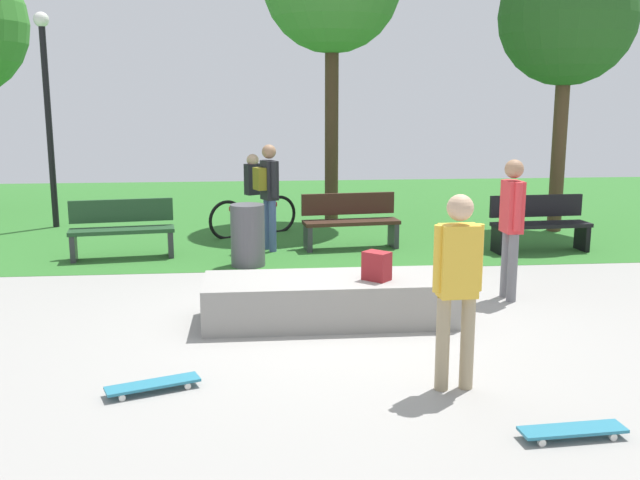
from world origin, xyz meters
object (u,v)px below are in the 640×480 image
object	(u,v)px
concrete_ledge	(329,300)
skateboard_by_ledge	(153,384)
lamp_post	(47,98)
pedestrian_with_backpack	(268,187)
backpack_on_ledge	(377,266)
skater_watching	(512,218)
park_bench_center_lawn	(350,220)
tree_slender_maple	(567,18)
skateboard_spare	(573,430)
trash_bin	(248,235)
park_bench_far_left	(122,228)
park_bench_near_path	(539,222)
cyclist_on_bicycle	(253,201)
skater_performing_trick	(458,277)

from	to	relation	value
concrete_ledge	skateboard_by_ledge	xyz separation A→B (m)	(-1.73, -1.84, -0.19)
lamp_post	pedestrian_with_backpack	distance (m)	5.05
backpack_on_ledge	skater_watching	size ratio (longest dim) A/B	0.18
pedestrian_with_backpack	park_bench_center_lawn	bearing A→B (deg)	3.63
tree_slender_maple	pedestrian_with_backpack	distance (m)	6.26
skateboard_spare	park_bench_center_lawn	size ratio (longest dim) A/B	0.49
park_bench_center_lawn	tree_slender_maple	distance (m)	5.44
trash_bin	park_bench_far_left	bearing A→B (deg)	159.08
park_bench_far_left	tree_slender_maple	distance (m)	8.61
backpack_on_ledge	park_bench_center_lawn	distance (m)	4.11
concrete_ledge	pedestrian_with_backpack	distance (m)	4.00
park_bench_near_path	lamp_post	xyz separation A→B (m)	(-8.52, 3.05, 1.99)
skater_watching	park_bench_far_left	bearing A→B (deg)	151.14
concrete_ledge	cyclist_on_bicycle	size ratio (longest dim) A/B	1.74
trash_bin	cyclist_on_bicycle	xyz separation A→B (m)	(0.10, 2.47, 0.17)
pedestrian_with_backpack	cyclist_on_bicycle	size ratio (longest dim) A/B	1.08
lamp_post	cyclist_on_bicycle	world-z (taller)	lamp_post
concrete_ledge	skater_performing_trick	xyz separation A→B (m)	(0.87, -2.02, 0.75)
skater_watching	park_bench_near_path	distance (m)	3.18
park_bench_far_left	park_bench_near_path	xyz separation A→B (m)	(6.74, -0.14, 0.00)
backpack_on_ledge	skater_watching	world-z (taller)	skater_watching
park_bench_far_left	pedestrian_with_backpack	world-z (taller)	pedestrian_with_backpack
skateboard_spare	park_bench_far_left	size ratio (longest dim) A/B	0.49
skateboard_spare	lamp_post	world-z (taller)	lamp_post
pedestrian_with_backpack	lamp_post	bearing A→B (deg)	147.57
skater_performing_trick	tree_slender_maple	distance (m)	8.70
lamp_post	backpack_on_ledge	bearing A→B (deg)	-51.89
skater_performing_trick	skateboard_by_ledge	bearing A→B (deg)	175.92
park_bench_center_lawn	lamp_post	xyz separation A→B (m)	(-5.46, 2.51, 1.99)
trash_bin	pedestrian_with_backpack	bearing A→B (deg)	72.39
skater_watching	trash_bin	distance (m)	3.93
skateboard_spare	cyclist_on_bicycle	xyz separation A→B (m)	(-2.31, 8.29, 0.57)
concrete_ledge	skater_watching	size ratio (longest dim) A/B	1.60
skater_performing_trick	pedestrian_with_backpack	size ratio (longest dim) A/B	0.98
backpack_on_ledge	skateboard_by_ledge	size ratio (longest dim) A/B	0.39
tree_slender_maple	skater_watching	bearing A→B (deg)	-119.46
park_bench_far_left	concrete_ledge	bearing A→B (deg)	-50.95
park_bench_center_lawn	park_bench_near_path	size ratio (longest dim) A/B	1.01
tree_slender_maple	lamp_post	xyz separation A→B (m)	(-9.53, 1.32, -1.41)
park_bench_center_lawn	skateboard_spare	bearing A→B (deg)	-84.23
concrete_ledge	park_bench_center_lawn	world-z (taller)	park_bench_center_lawn
backpack_on_ledge	park_bench_far_left	size ratio (longest dim) A/B	0.19
park_bench_near_path	trash_bin	xyz separation A→B (m)	(-4.77, -0.62, -0.01)
trash_bin	park_bench_near_path	bearing A→B (deg)	7.39
skateboard_by_ledge	park_bench_far_left	xyz separation A→B (m)	(-1.16, 5.40, 0.42)
backpack_on_ledge	skateboard_by_ledge	bearing A→B (deg)	79.99
skater_watching	pedestrian_with_backpack	distance (m)	4.32
skater_performing_trick	park_bench_center_lawn	distance (m)	6.01
skateboard_spare	tree_slender_maple	bearing A→B (deg)	67.58
skateboard_by_ledge	park_bench_center_lawn	bearing A→B (deg)	66.59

